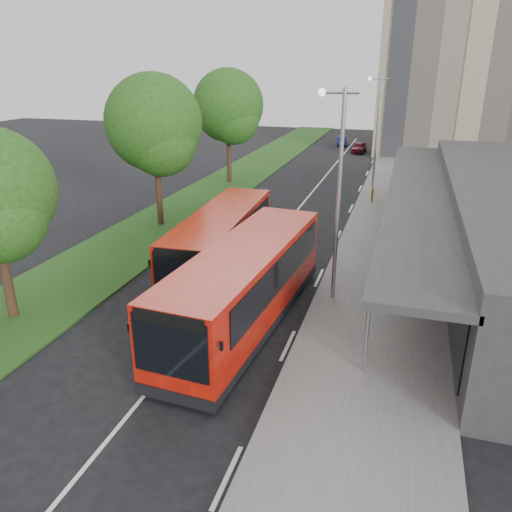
{
  "coord_description": "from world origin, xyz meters",
  "views": [
    {
      "loc": [
        6.5,
        -16.3,
        8.84
      ],
      "look_at": [
        0.96,
        2.03,
        1.5
      ],
      "focal_mm": 35.0,
      "sensor_mm": 36.0,
      "label": 1
    }
  ],
  "objects_px": {
    "bus_main": "(245,286)",
    "bus_second": "(221,241)",
    "tree_mid": "(155,129)",
    "tree_far": "(228,110)",
    "lamp_post_far": "(376,126)",
    "litter_bin": "(383,231)",
    "bollard": "(372,195)",
    "car_near": "(359,147)",
    "car_far": "(342,141)",
    "lamp_post_near": "(337,184)"
  },
  "relations": [
    {
      "from": "tree_far",
      "to": "litter_bin",
      "type": "distance_m",
      "value": 17.58
    },
    {
      "from": "car_near",
      "to": "car_far",
      "type": "distance_m",
      "value": 5.22
    },
    {
      "from": "tree_mid",
      "to": "lamp_post_near",
      "type": "height_order",
      "value": "tree_mid"
    },
    {
      "from": "lamp_post_far",
      "to": "litter_bin",
      "type": "height_order",
      "value": "lamp_post_far"
    },
    {
      "from": "car_near",
      "to": "lamp_post_far",
      "type": "bearing_deg",
      "value": -77.51
    },
    {
      "from": "tree_mid",
      "to": "bus_main",
      "type": "bearing_deg",
      "value": -49.7
    },
    {
      "from": "litter_bin",
      "to": "bollard",
      "type": "bearing_deg",
      "value": 98.78
    },
    {
      "from": "car_near",
      "to": "litter_bin",
      "type": "bearing_deg",
      "value": -78.19
    },
    {
      "from": "bus_main",
      "to": "litter_bin",
      "type": "xyz_separation_m",
      "value": [
        4.2,
        10.95,
        -0.97
      ]
    },
    {
      "from": "bus_main",
      "to": "car_far",
      "type": "xyz_separation_m",
      "value": [
        -2.54,
        44.55,
        -1.01
      ]
    },
    {
      "from": "bus_main",
      "to": "car_near",
      "type": "bearing_deg",
      "value": 94.35
    },
    {
      "from": "tree_far",
      "to": "lamp_post_far",
      "type": "bearing_deg",
      "value": 4.87
    },
    {
      "from": "bus_main",
      "to": "bus_second",
      "type": "xyz_separation_m",
      "value": [
        -2.63,
        4.56,
        -0.12
      ]
    },
    {
      "from": "bus_main",
      "to": "litter_bin",
      "type": "height_order",
      "value": "bus_main"
    },
    {
      "from": "litter_bin",
      "to": "bollard",
      "type": "relative_size",
      "value": 0.85
    },
    {
      "from": "litter_bin",
      "to": "lamp_post_near",
      "type": "bearing_deg",
      "value": -101.01
    },
    {
      "from": "bollard",
      "to": "car_far",
      "type": "height_order",
      "value": "bollard"
    },
    {
      "from": "tree_mid",
      "to": "car_far",
      "type": "xyz_separation_m",
      "value": [
        5.94,
        34.54,
        -5.02
      ]
    },
    {
      "from": "bus_second",
      "to": "litter_bin",
      "type": "height_order",
      "value": "bus_second"
    },
    {
      "from": "lamp_post_far",
      "to": "lamp_post_near",
      "type": "bearing_deg",
      "value": -90.0
    },
    {
      "from": "tree_far",
      "to": "bus_main",
      "type": "height_order",
      "value": "tree_far"
    },
    {
      "from": "tree_far",
      "to": "lamp_post_far",
      "type": "height_order",
      "value": "tree_far"
    },
    {
      "from": "lamp_post_near",
      "to": "lamp_post_far",
      "type": "distance_m",
      "value": 20.0
    },
    {
      "from": "tree_mid",
      "to": "bus_second",
      "type": "relative_size",
      "value": 0.88
    },
    {
      "from": "lamp_post_near",
      "to": "car_near",
      "type": "relative_size",
      "value": 2.42
    },
    {
      "from": "bus_main",
      "to": "bollard",
      "type": "height_order",
      "value": "bus_main"
    },
    {
      "from": "tree_mid",
      "to": "bollard",
      "type": "height_order",
      "value": "tree_mid"
    },
    {
      "from": "litter_bin",
      "to": "tree_mid",
      "type": "bearing_deg",
      "value": -175.76
    },
    {
      "from": "tree_mid",
      "to": "lamp_post_near",
      "type": "xyz_separation_m",
      "value": [
        11.13,
        -7.05,
        -0.82
      ]
    },
    {
      "from": "tree_mid",
      "to": "bus_main",
      "type": "height_order",
      "value": "tree_mid"
    },
    {
      "from": "car_far",
      "to": "litter_bin",
      "type": "bearing_deg",
      "value": -88.05
    },
    {
      "from": "bus_second",
      "to": "car_far",
      "type": "distance_m",
      "value": 39.99
    },
    {
      "from": "bus_second",
      "to": "car_far",
      "type": "height_order",
      "value": "bus_second"
    },
    {
      "from": "bus_second",
      "to": "car_far",
      "type": "xyz_separation_m",
      "value": [
        0.08,
        39.98,
        -0.89
      ]
    },
    {
      "from": "lamp_post_far",
      "to": "bus_main",
      "type": "relative_size",
      "value": 0.75
    },
    {
      "from": "lamp_post_near",
      "to": "car_far",
      "type": "bearing_deg",
      "value": 97.11
    },
    {
      "from": "bus_main",
      "to": "bus_second",
      "type": "height_order",
      "value": "bus_main"
    },
    {
      "from": "lamp_post_near",
      "to": "lamp_post_far",
      "type": "relative_size",
      "value": 1.0
    },
    {
      "from": "bus_second",
      "to": "litter_bin",
      "type": "xyz_separation_m",
      "value": [
        6.83,
        6.39,
        -0.85
      ]
    },
    {
      "from": "tree_mid",
      "to": "litter_bin",
      "type": "bearing_deg",
      "value": 4.24
    },
    {
      "from": "tree_far",
      "to": "lamp_post_near",
      "type": "bearing_deg",
      "value": -59.71
    },
    {
      "from": "tree_far",
      "to": "lamp_post_far",
      "type": "relative_size",
      "value": 1.09
    },
    {
      "from": "lamp_post_near",
      "to": "lamp_post_far",
      "type": "xyz_separation_m",
      "value": [
        0.0,
        20.0,
        0.0
      ]
    },
    {
      "from": "lamp_post_far",
      "to": "car_near",
      "type": "bearing_deg",
      "value": 99.02
    },
    {
      "from": "car_near",
      "to": "car_far",
      "type": "relative_size",
      "value": 1.06
    },
    {
      "from": "lamp_post_far",
      "to": "bus_main",
      "type": "bearing_deg",
      "value": -96.57
    },
    {
      "from": "car_far",
      "to": "tree_far",
      "type": "bearing_deg",
      "value": -114.17
    },
    {
      "from": "lamp_post_far",
      "to": "bollard",
      "type": "height_order",
      "value": "lamp_post_far"
    },
    {
      "from": "lamp_post_near",
      "to": "bus_second",
      "type": "distance_m",
      "value": 6.43
    },
    {
      "from": "tree_far",
      "to": "lamp_post_near",
      "type": "height_order",
      "value": "tree_far"
    }
  ]
}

